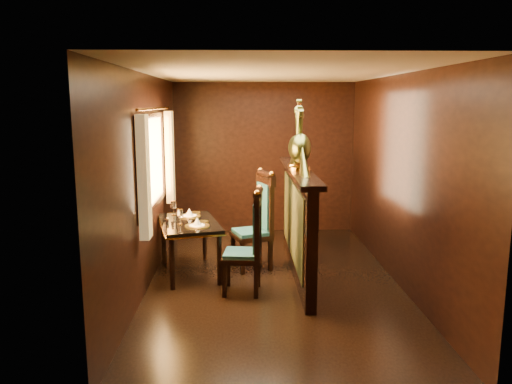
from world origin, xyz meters
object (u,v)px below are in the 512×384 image
(chair_right, at_px, (260,217))
(peacock_left, at_px, (301,135))
(peacock_right, at_px, (298,136))
(dining_table, at_px, (189,227))
(chair_left, at_px, (252,238))

(chair_right, xyz_separation_m, peacock_left, (0.47, -0.42, 1.10))
(peacock_left, relative_size, peacock_right, 1.10)
(dining_table, bearing_deg, peacock_left, -22.27)
(dining_table, xyz_separation_m, chair_left, (0.78, -0.68, 0.03))
(dining_table, distance_m, chair_left, 1.03)
(chair_left, xyz_separation_m, peacock_right, (0.60, 0.80, 1.10))
(chair_left, height_order, peacock_left, peacock_left)
(dining_table, height_order, chair_right, chair_right)
(peacock_right, bearing_deg, peacock_left, -90.00)
(dining_table, relative_size, chair_left, 1.05)
(chair_left, height_order, peacock_right, peacock_right)
(chair_right, distance_m, peacock_right, 1.17)
(chair_right, distance_m, peacock_left, 1.27)
(chair_left, xyz_separation_m, chair_right, (0.13, 0.90, 0.04))
(dining_table, distance_m, chair_right, 0.94)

